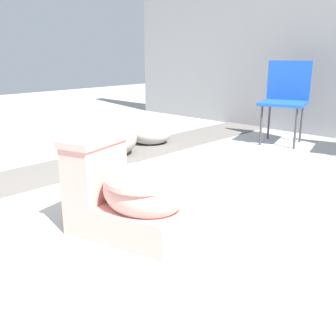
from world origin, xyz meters
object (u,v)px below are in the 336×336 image
boulder_far (112,139)px  boulder_near (150,132)px  folding_chair_left (286,93)px  toilet (129,195)px

boulder_far → boulder_near: bearing=99.2°
folding_chair_left → boulder_far: size_ratio=1.78×
boulder_far → folding_chair_left: bearing=62.5°
boulder_near → boulder_far: 0.58m
boulder_near → boulder_far: boulder_far is taller
toilet → boulder_far: size_ratio=1.50×
toilet → boulder_far: toilet is taller
folding_chair_left → boulder_near: size_ratio=1.86×
boulder_near → folding_chair_left: bearing=48.4°
toilet → boulder_far: 1.64m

